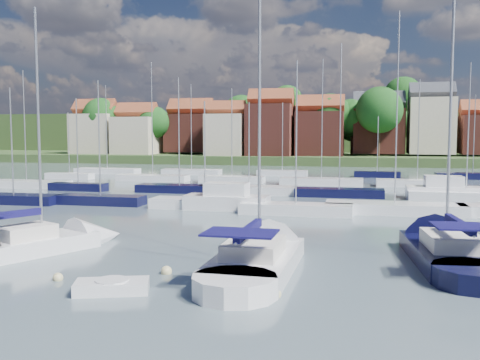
# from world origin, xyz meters

# --- Properties ---
(ground) EXTENTS (260.00, 260.00, 0.00)m
(ground) POSITION_xyz_m (0.00, 40.00, 0.00)
(ground) COLOR #4E626A
(ground) RESTS_ON ground
(sailboat_left) EXTENTS (6.93, 10.31, 13.90)m
(sailboat_left) POSITION_xyz_m (-10.71, 2.74, 0.36)
(sailboat_left) COLOR white
(sailboat_left) RESTS_ON ground
(sailboat_centre) EXTENTS (3.59, 12.83, 17.30)m
(sailboat_centre) POSITION_xyz_m (1.01, 2.41, 0.35)
(sailboat_centre) COLOR white
(sailboat_centre) RESTS_ON ground
(sailboat_navy) EXTENTS (4.56, 13.21, 17.88)m
(sailboat_navy) POSITION_xyz_m (9.68, 6.08, 0.35)
(sailboat_navy) COLOR black
(sailboat_navy) RESTS_ON ground
(tender) EXTENTS (3.15, 2.21, 0.62)m
(tender) POSITION_xyz_m (-3.96, -3.86, 0.24)
(tender) COLOR white
(tender) RESTS_ON ground
(buoy_b) EXTENTS (0.45, 0.45, 0.45)m
(buoy_b) POSITION_xyz_m (-7.06, -2.71, 0.00)
(buoy_b) COLOR beige
(buoy_b) RESTS_ON ground
(buoy_c) EXTENTS (0.50, 0.50, 0.50)m
(buoy_c) POSITION_xyz_m (-2.89, -0.64, 0.00)
(buoy_c) COLOR beige
(buoy_c) RESTS_ON ground
(buoy_d) EXTENTS (0.45, 0.45, 0.45)m
(buoy_d) POSITION_xyz_m (2.45, -2.96, 0.00)
(buoy_d) COLOR beige
(buoy_d) RESTS_ON ground
(buoy_e) EXTENTS (0.50, 0.50, 0.50)m
(buoy_e) POSITION_xyz_m (1.64, 6.96, 0.00)
(buoy_e) COLOR beige
(buoy_e) RESTS_ON ground
(marina_field) EXTENTS (79.62, 41.41, 15.93)m
(marina_field) POSITION_xyz_m (1.91, 35.15, 0.43)
(marina_field) COLOR white
(marina_field) RESTS_ON ground
(far_shore_town) EXTENTS (212.46, 90.00, 22.27)m
(far_shore_town) POSITION_xyz_m (2.23, 132.67, 4.61)
(far_shore_town) COLOR #3B4C26
(far_shore_town) RESTS_ON ground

